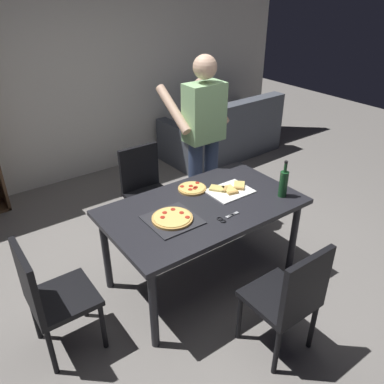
{
  "coord_description": "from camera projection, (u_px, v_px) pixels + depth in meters",
  "views": [
    {
      "loc": [
        -1.62,
        -2.09,
        2.34
      ],
      "look_at": [
        0.0,
        0.15,
        0.8
      ],
      "focal_mm": 36.25,
      "sensor_mm": 36.0,
      "label": 1
    }
  ],
  "objects": [
    {
      "name": "ground_plane",
      "position": [
        202.0,
        277.0,
        3.45
      ],
      "size": [
        12.0,
        12.0,
        0.0
      ],
      "primitive_type": "plane",
      "color": "gray"
    },
    {
      "name": "back_wall",
      "position": [
        71.0,
        67.0,
        4.61
      ],
      "size": [
        6.4,
        0.1,
        2.8
      ],
      "primitive_type": "cube",
      "color": "silver",
      "rests_on": "ground_plane"
    },
    {
      "name": "dining_table",
      "position": [
        203.0,
        213.0,
        3.12
      ],
      "size": [
        1.58,
        0.92,
        0.75
      ],
      "color": "#232328",
      "rests_on": "ground_plane"
    },
    {
      "name": "chair_near_camera",
      "position": [
        290.0,
        296.0,
        2.53
      ],
      "size": [
        0.42,
        0.42,
        0.9
      ],
      "color": "black",
      "rests_on": "ground_plane"
    },
    {
      "name": "chair_far_side",
      "position": [
        145.0,
        186.0,
        3.87
      ],
      "size": [
        0.42,
        0.42,
        0.9
      ],
      "color": "black",
      "rests_on": "ground_plane"
    },
    {
      "name": "chair_left_end",
      "position": [
        49.0,
        294.0,
        2.55
      ],
      "size": [
        0.42,
        0.42,
        0.9
      ],
      "color": "black",
      "rests_on": "ground_plane"
    },
    {
      "name": "couch",
      "position": [
        224.0,
        135.0,
        5.68
      ],
      "size": [
        1.73,
        0.92,
        0.85
      ],
      "color": "#4C515B",
      "rests_on": "ground_plane"
    },
    {
      "name": "person_serving_pizza",
      "position": [
        203.0,
        135.0,
        3.76
      ],
      "size": [
        0.55,
        0.54,
        1.75
      ],
      "color": "#38476B",
      "rests_on": "ground_plane"
    },
    {
      "name": "pepperoni_pizza_on_tray",
      "position": [
        172.0,
        219.0,
        2.88
      ],
      "size": [
        0.37,
        0.37,
        0.04
      ],
      "color": "#2D2D33",
      "rests_on": "dining_table"
    },
    {
      "name": "pizza_slices_on_towel",
      "position": [
        230.0,
        190.0,
        3.28
      ],
      "size": [
        0.38,
        0.3,
        0.03
      ],
      "color": "white",
      "rests_on": "dining_table"
    },
    {
      "name": "wine_bottle",
      "position": [
        283.0,
        183.0,
        3.15
      ],
      "size": [
        0.07,
        0.07,
        0.32
      ],
      "color": "#194723",
      "rests_on": "dining_table"
    },
    {
      "name": "kitchen_scissors",
      "position": [
        225.0,
        218.0,
        2.91
      ],
      "size": [
        0.19,
        0.09,
        0.01
      ],
      "color": "silver",
      "rests_on": "dining_table"
    },
    {
      "name": "second_pizza_plain",
      "position": [
        192.0,
        188.0,
        3.3
      ],
      "size": [
        0.24,
        0.24,
        0.03
      ],
      "color": "tan",
      "rests_on": "dining_table"
    }
  ]
}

